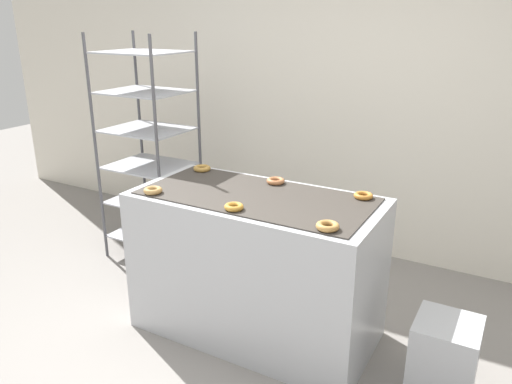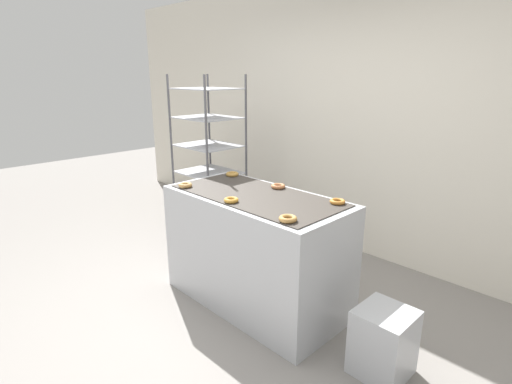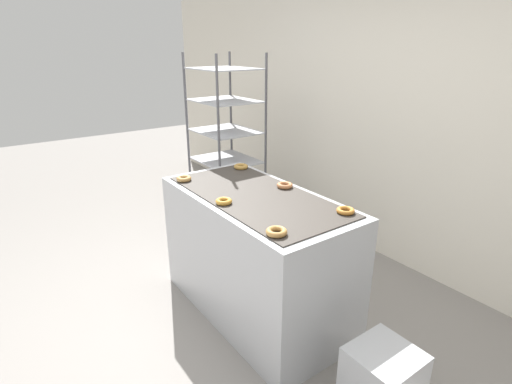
{
  "view_description": "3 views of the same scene",
  "coord_description": "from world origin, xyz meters",
  "px_view_note": "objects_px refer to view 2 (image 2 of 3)",
  "views": [
    {
      "loc": [
        1.36,
        -1.82,
        1.95
      ],
      "look_at": [
        0.0,
        0.62,
        0.96
      ],
      "focal_mm": 35.0,
      "sensor_mm": 36.0,
      "label": 1
    },
    {
      "loc": [
        2.11,
        -1.47,
        1.85
      ],
      "look_at": [
        0.0,
        0.62,
        0.96
      ],
      "focal_mm": 28.0,
      "sensor_mm": 36.0,
      "label": 2
    },
    {
      "loc": [
        2.08,
        -0.88,
        1.92
      ],
      "look_at": [
        0.0,
        0.62,
        0.96
      ],
      "focal_mm": 28.0,
      "sensor_mm": 36.0,
      "label": 3
    }
  ],
  "objects_px": {
    "donut_near_right": "(288,219)",
    "donut_far_center": "(278,186)",
    "baking_rack_cart": "(209,159)",
    "donut_near_center": "(231,200)",
    "donut_far_left": "(232,174)",
    "donut_near_left": "(185,185)",
    "fryer_machine": "(256,250)",
    "glaze_bin": "(383,342)",
    "donut_far_right": "(338,202)"
  },
  "relations": [
    {
      "from": "donut_near_left",
      "to": "donut_far_center",
      "type": "relative_size",
      "value": 0.97
    },
    {
      "from": "glaze_bin",
      "to": "donut_near_right",
      "type": "height_order",
      "value": "donut_near_right"
    },
    {
      "from": "glaze_bin",
      "to": "donut_far_center",
      "type": "xyz_separation_m",
      "value": [
        -1.16,
        0.28,
        0.73
      ]
    },
    {
      "from": "donut_near_left",
      "to": "donut_near_center",
      "type": "bearing_deg",
      "value": 0.65
    },
    {
      "from": "fryer_machine",
      "to": "baking_rack_cart",
      "type": "xyz_separation_m",
      "value": [
        -1.32,
        0.57,
        0.46
      ]
    },
    {
      "from": "fryer_machine",
      "to": "glaze_bin",
      "type": "bearing_deg",
      "value": -0.94
    },
    {
      "from": "fryer_machine",
      "to": "donut_near_right",
      "type": "bearing_deg",
      "value": -25.31
    },
    {
      "from": "glaze_bin",
      "to": "donut_near_right",
      "type": "xyz_separation_m",
      "value": [
        -0.6,
        -0.24,
        0.73
      ]
    },
    {
      "from": "donut_near_left",
      "to": "donut_far_right",
      "type": "bearing_deg",
      "value": 25.2
    },
    {
      "from": "donut_near_center",
      "to": "donut_far_left",
      "type": "xyz_separation_m",
      "value": [
        -0.58,
        0.52,
        0.0
      ]
    },
    {
      "from": "donut_near_left",
      "to": "donut_far_center",
      "type": "height_order",
      "value": "donut_near_left"
    },
    {
      "from": "fryer_machine",
      "to": "baking_rack_cart",
      "type": "distance_m",
      "value": 1.51
    },
    {
      "from": "donut_far_right",
      "to": "donut_far_center",
      "type": "bearing_deg",
      "value": -179.15
    },
    {
      "from": "fryer_machine",
      "to": "glaze_bin",
      "type": "xyz_separation_m",
      "value": [
        1.16,
        -0.02,
        -0.25
      ]
    },
    {
      "from": "donut_far_center",
      "to": "donut_far_right",
      "type": "distance_m",
      "value": 0.58
    },
    {
      "from": "donut_far_left",
      "to": "donut_far_center",
      "type": "bearing_deg",
      "value": 0.04
    },
    {
      "from": "glaze_bin",
      "to": "donut_far_center",
      "type": "relative_size",
      "value": 3.81
    },
    {
      "from": "donut_near_center",
      "to": "donut_near_right",
      "type": "distance_m",
      "value": 0.55
    },
    {
      "from": "donut_near_right",
      "to": "glaze_bin",
      "type": "bearing_deg",
      "value": 22.13
    },
    {
      "from": "baking_rack_cart",
      "to": "donut_far_left",
      "type": "distance_m",
      "value": 0.82
    },
    {
      "from": "glaze_bin",
      "to": "donut_near_center",
      "type": "bearing_deg",
      "value": -168.08
    },
    {
      "from": "donut_far_right",
      "to": "donut_near_center",
      "type": "bearing_deg",
      "value": -137.02
    },
    {
      "from": "donut_near_center",
      "to": "donut_far_left",
      "type": "height_order",
      "value": "donut_far_left"
    },
    {
      "from": "glaze_bin",
      "to": "donut_far_right",
      "type": "xyz_separation_m",
      "value": [
        -0.59,
        0.28,
        0.73
      ]
    },
    {
      "from": "fryer_machine",
      "to": "donut_far_left",
      "type": "distance_m",
      "value": 0.79
    },
    {
      "from": "glaze_bin",
      "to": "donut_near_left",
      "type": "distance_m",
      "value": 1.89
    },
    {
      "from": "glaze_bin",
      "to": "donut_far_left",
      "type": "relative_size",
      "value": 3.77
    },
    {
      "from": "donut_near_center",
      "to": "donut_near_right",
      "type": "relative_size",
      "value": 0.91
    },
    {
      "from": "baking_rack_cart",
      "to": "donut_near_center",
      "type": "distance_m",
      "value": 1.57
    },
    {
      "from": "donut_near_left",
      "to": "baking_rack_cart",
      "type": "bearing_deg",
      "value": 131.99
    },
    {
      "from": "baking_rack_cart",
      "to": "donut_far_center",
      "type": "distance_m",
      "value": 1.36
    },
    {
      "from": "donut_far_left",
      "to": "donut_near_center",
      "type": "bearing_deg",
      "value": -41.95
    },
    {
      "from": "donut_near_right",
      "to": "baking_rack_cart",
      "type": "bearing_deg",
      "value": 155.96
    },
    {
      "from": "donut_near_center",
      "to": "donut_far_left",
      "type": "relative_size",
      "value": 0.92
    },
    {
      "from": "fryer_machine",
      "to": "donut_far_center",
      "type": "height_order",
      "value": "donut_far_center"
    },
    {
      "from": "fryer_machine",
      "to": "baking_rack_cart",
      "type": "relative_size",
      "value": 0.82
    },
    {
      "from": "baking_rack_cart",
      "to": "donut_near_right",
      "type": "height_order",
      "value": "baking_rack_cart"
    },
    {
      "from": "glaze_bin",
      "to": "donut_far_left",
      "type": "xyz_separation_m",
      "value": [
        -1.73,
        0.28,
        0.73
      ]
    },
    {
      "from": "fryer_machine",
      "to": "donut_far_center",
      "type": "relative_size",
      "value": 12.87
    },
    {
      "from": "donut_near_right",
      "to": "donut_far_center",
      "type": "height_order",
      "value": "donut_near_right"
    },
    {
      "from": "donut_near_right",
      "to": "donut_far_center",
      "type": "relative_size",
      "value": 1.02
    },
    {
      "from": "glaze_bin",
      "to": "donut_near_center",
      "type": "relative_size",
      "value": 4.09
    },
    {
      "from": "fryer_machine",
      "to": "donut_near_right",
      "type": "distance_m",
      "value": 0.79
    },
    {
      "from": "glaze_bin",
      "to": "donut_far_right",
      "type": "height_order",
      "value": "donut_far_right"
    },
    {
      "from": "donut_far_left",
      "to": "donut_far_right",
      "type": "bearing_deg",
      "value": 0.45
    },
    {
      "from": "donut_far_left",
      "to": "donut_near_left",
      "type": "bearing_deg",
      "value": -89.07
    },
    {
      "from": "fryer_machine",
      "to": "donut_near_right",
      "type": "height_order",
      "value": "donut_near_right"
    },
    {
      "from": "fryer_machine",
      "to": "donut_near_center",
      "type": "distance_m",
      "value": 0.55
    },
    {
      "from": "glaze_bin",
      "to": "donut_near_center",
      "type": "height_order",
      "value": "donut_near_center"
    },
    {
      "from": "donut_far_left",
      "to": "glaze_bin",
      "type": "bearing_deg",
      "value": -9.05
    }
  ]
}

